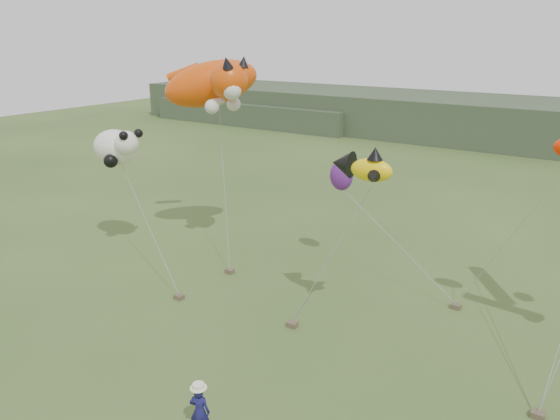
{
  "coord_description": "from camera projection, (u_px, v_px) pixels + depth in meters",
  "views": [
    {
      "loc": [
        7.6,
        -10.14,
        10.0
      ],
      "look_at": [
        -1.17,
        3.0,
        4.88
      ],
      "focal_mm": 35.0,
      "sensor_mm": 36.0,
      "label": 1
    }
  ],
  "objects": [
    {
      "name": "misc_kites",
      "position": [
        408.0,
        168.0,
        21.02
      ],
      "size": [
        9.96,
        2.52,
        3.5
      ],
      "color": "#FA2500",
      "rests_on": "ground"
    },
    {
      "name": "fish_kite",
      "position": [
        361.0,
        167.0,
        17.51
      ],
      "size": [
        2.28,
        1.56,
        1.2
      ],
      "color": "yellow",
      "rests_on": "ground"
    },
    {
      "name": "headland",
      "position": [
        507.0,
        123.0,
        51.53
      ],
      "size": [
        90.0,
        13.0,
        4.0
      ],
      "color": "#2D3D28",
      "rests_on": "ground"
    },
    {
      "name": "panda_kite",
      "position": [
        117.0,
        147.0,
        24.68
      ],
      "size": [
        2.83,
        1.83,
        1.76
      ],
      "color": "white",
      "rests_on": "ground"
    },
    {
      "name": "cat_kite",
      "position": [
        214.0,
        84.0,
        24.14
      ],
      "size": [
        5.68,
        4.45,
        2.85
      ],
      "color": "#D54408",
      "rests_on": "ground"
    },
    {
      "name": "ground",
      "position": [
        255.0,
        412.0,
        15.12
      ],
      "size": [
        120.0,
        120.0,
        0.0
      ],
      "primitive_type": "plane",
      "color": "#385123",
      "rests_on": "ground"
    },
    {
      "name": "sandbag_anchors",
      "position": [
        323.0,
        315.0,
        20.11
      ],
      "size": [
        13.43,
        5.58,
        0.18
      ],
      "color": "brown",
      "rests_on": "ground"
    },
    {
      "name": "festival_attendant",
      "position": [
        200.0,
        412.0,
        14.0
      ],
      "size": [
        0.64,
        0.52,
        1.49
      ],
      "primitive_type": "imported",
      "rotation": [
        0.0,
        0.0,
        3.5
      ],
      "color": "#15144D",
      "rests_on": "ground"
    }
  ]
}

